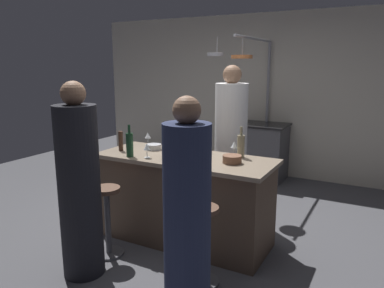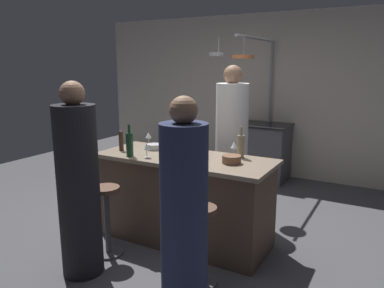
{
  "view_description": "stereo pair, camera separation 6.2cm",
  "coord_description": "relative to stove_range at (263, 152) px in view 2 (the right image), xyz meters",
  "views": [
    {
      "loc": [
        1.78,
        -3.14,
        1.8
      ],
      "look_at": [
        0.0,
        0.15,
        1.0
      ],
      "focal_mm": 34.81,
      "sensor_mm": 36.0,
      "label": 1
    },
    {
      "loc": [
        1.83,
        -3.11,
        1.8
      ],
      "look_at": [
        0.0,
        0.15,
        1.0
      ],
      "focal_mm": 34.81,
      "sensor_mm": 36.0,
      "label": 2
    }
  ],
  "objects": [
    {
      "name": "wine_bottle_white",
      "position": [
        0.5,
        -2.21,
        0.57
      ],
      "size": [
        0.07,
        0.07,
        0.31
      ],
      "color": "gray",
      "rests_on": "kitchen_island"
    },
    {
      "name": "wine_glass_near_right_guest",
      "position": [
        -0.64,
        -2.18,
        0.56
      ],
      "size": [
        0.07,
        0.07,
        0.15
      ],
      "color": "silver",
      "rests_on": "kitchen_island"
    },
    {
      "name": "guest_left",
      "position": [
        -0.48,
        -3.42,
        0.33
      ],
      "size": [
        0.35,
        0.35,
        1.68
      ],
      "color": "black",
      "rests_on": "ground_plane"
    },
    {
      "name": "mixing_bowl_steel",
      "position": [
        -0.45,
        -2.34,
        0.48
      ],
      "size": [
        0.16,
        0.16,
        0.06
      ],
      "primitive_type": "cylinder",
      "color": "#B7B7BC",
      "rests_on": "kitchen_island"
    },
    {
      "name": "chef",
      "position": [
        0.14,
        -1.59,
        0.39
      ],
      "size": [
        0.38,
        0.38,
        1.8
      ],
      "color": "white",
      "rests_on": "ground_plane"
    },
    {
      "name": "bar_stool_left",
      "position": [
        -0.49,
        -3.07,
        -0.07
      ],
      "size": [
        0.28,
        0.28,
        0.68
      ],
      "color": "#4C4C51",
      "rests_on": "ground_plane"
    },
    {
      "name": "wine_bottle_green",
      "position": [
        -0.48,
        -2.71,
        0.58
      ],
      "size": [
        0.07,
        0.07,
        0.32
      ],
      "color": "#193D23",
      "rests_on": "kitchen_island"
    },
    {
      "name": "back_wall",
      "position": [
        0.0,
        0.4,
        0.85
      ],
      "size": [
        6.4,
        0.16,
        2.6
      ],
      "primitive_type": "cube",
      "color": "beige",
      "rests_on": "ground_plane"
    },
    {
      "name": "wine_bottle_amber",
      "position": [
        -0.09,
        -2.49,
        0.58
      ],
      "size": [
        0.07,
        0.07,
        0.33
      ],
      "color": "brown",
      "rests_on": "kitchen_island"
    },
    {
      "name": "wine_glass_near_left_guest",
      "position": [
        0.42,
        -2.18,
        0.56
      ],
      "size": [
        0.07,
        0.07,
        0.15
      ],
      "color": "silver",
      "rests_on": "kitchen_island"
    },
    {
      "name": "ground_plane",
      "position": [
        0.0,
        -2.45,
        -0.45
      ],
      "size": [
        9.0,
        9.0,
        0.0
      ],
      "primitive_type": "plane",
      "color": "#4C4C51"
    },
    {
      "name": "stove_range",
      "position": [
        0.0,
        0.0,
        0.0
      ],
      "size": [
        0.8,
        0.64,
        0.89
      ],
      "color": "#47474C",
      "rests_on": "ground_plane"
    },
    {
      "name": "mixing_bowl_wooden",
      "position": [
        0.51,
        -2.46,
        0.49
      ],
      "size": [
        0.18,
        0.18,
        0.07
      ],
      "primitive_type": "cylinder",
      "color": "brown",
      "rests_on": "kitchen_island"
    },
    {
      "name": "wine_bottle_red",
      "position": [
        -0.08,
        -2.67,
        0.58
      ],
      "size": [
        0.07,
        0.07,
        0.33
      ],
      "color": "#143319",
      "rests_on": "kitchen_island"
    },
    {
      "name": "wine_glass_by_chef",
      "position": [
        -0.3,
        -2.67,
        0.56
      ],
      "size": [
        0.07,
        0.07,
        0.15
      ],
      "color": "silver",
      "rests_on": "kitchen_island"
    },
    {
      "name": "pepper_mill",
      "position": [
        -0.73,
        -2.55,
        0.56
      ],
      "size": [
        0.05,
        0.05,
        0.21
      ],
      "primitive_type": "cylinder",
      "color": "#382319",
      "rests_on": "kitchen_island"
    },
    {
      "name": "bar_stool_right",
      "position": [
        0.52,
        -3.07,
        -0.07
      ],
      "size": [
        0.28,
        0.28,
        0.68
      ],
      "color": "#4C4C51",
      "rests_on": "ground_plane"
    },
    {
      "name": "kitchen_island",
      "position": [
        0.0,
        -2.45,
        0.01
      ],
      "size": [
        1.8,
        0.72,
        0.9
      ],
      "color": "brown",
      "rests_on": "ground_plane"
    },
    {
      "name": "guest_right",
      "position": [
        0.58,
        -3.45,
        0.3
      ],
      "size": [
        0.34,
        0.34,
        1.6
      ],
      "color": "#262D4C",
      "rests_on": "ground_plane"
    },
    {
      "name": "overhead_pot_rack",
      "position": [
        -0.04,
        -0.5,
        1.2
      ],
      "size": [
        0.59,
        1.49,
        2.17
      ],
      "color": "gray",
      "rests_on": "ground_plane"
    }
  ]
}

